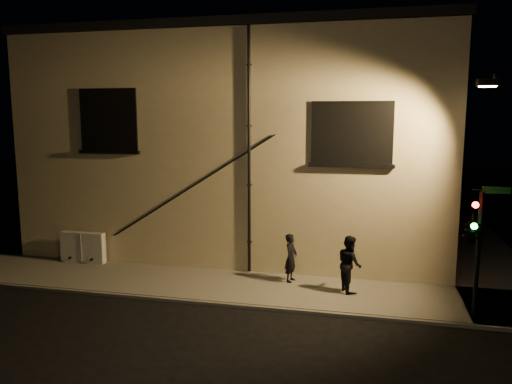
% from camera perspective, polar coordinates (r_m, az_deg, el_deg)
% --- Properties ---
extents(ground, '(90.00, 90.00, 0.00)m').
position_cam_1_polar(ground, '(14.69, 3.45, -13.42)').
color(ground, black).
extents(sidewalk, '(21.00, 16.00, 0.12)m').
position_cam_1_polar(sidewalk, '(18.66, 9.48, -8.48)').
color(sidewalk, slate).
rests_on(sidewalk, ground).
extents(building, '(16.20, 12.23, 8.80)m').
position_cam_1_polar(building, '(23.05, -0.09, 5.88)').
color(building, beige).
rests_on(building, ground).
extents(utility_cabinet, '(1.73, 0.29, 1.14)m').
position_cam_1_polar(utility_cabinet, '(19.76, -19.16, -5.98)').
color(utility_cabinet, silver).
rests_on(utility_cabinet, sidewalk).
extents(pedestrian_a, '(0.49, 0.65, 1.59)m').
position_cam_1_polar(pedestrian_a, '(16.54, 4.02, -7.51)').
color(pedestrian_a, black).
rests_on(pedestrian_a, sidewalk).
extents(pedestrian_b, '(0.96, 1.06, 1.77)m').
position_cam_1_polar(pedestrian_b, '(15.84, 10.65, -8.05)').
color(pedestrian_b, black).
rests_on(pedestrian_b, sidewalk).
extents(traffic_signal, '(1.28, 2.10, 3.56)m').
position_cam_1_polar(traffic_signal, '(14.51, 23.48, -3.99)').
color(traffic_signal, black).
rests_on(traffic_signal, sidewalk).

